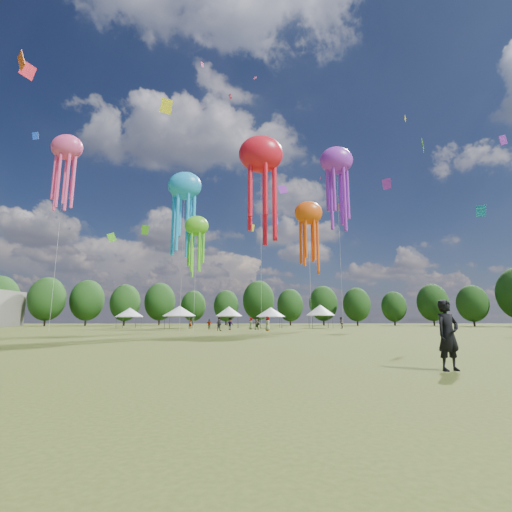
{
  "coord_description": "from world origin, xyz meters",
  "views": [
    {
      "loc": [
        0.85,
        -10.79,
        1.38
      ],
      "look_at": [
        1.62,
        15.0,
        6.0
      ],
      "focal_mm": 25.25,
      "sensor_mm": 36.0,
      "label": 1
    }
  ],
  "objects": [
    {
      "name": "ground",
      "position": [
        0.0,
        0.0,
        0.0
      ],
      "size": [
        300.0,
        300.0,
        0.0
      ],
      "primitive_type": "plane",
      "color": "#384416",
      "rests_on": "ground"
    },
    {
      "name": "observer_main",
      "position": [
        6.56,
        -0.63,
        0.98
      ],
      "size": [
        0.82,
        0.66,
        1.96
      ],
      "primitive_type": "imported",
      "rotation": [
        0.0,
        0.0,
        0.3
      ],
      "color": "black",
      "rests_on": "ground"
    },
    {
      "name": "spectator_near",
      "position": [
        -2.63,
        37.96,
        0.87
      ],
      "size": [
        1.05,
        0.98,
        1.73
      ],
      "primitive_type": "imported",
      "rotation": [
        0.0,
        0.0,
        2.65
      ],
      "color": "gray",
      "rests_on": "ground"
    },
    {
      "name": "spectators_far",
      "position": [
        3.57,
        44.99,
        0.88
      ],
      "size": [
        26.4,
        14.44,
        1.91
      ],
      "color": "gray",
      "rests_on": "ground"
    },
    {
      "name": "festival_tents",
      "position": [
        -2.77,
        54.44,
        2.95
      ],
      "size": [
        39.89,
        10.48,
        4.12
      ],
      "color": "#47474C",
      "rests_on": "ground"
    },
    {
      "name": "show_kites",
      "position": [
        2.91,
        39.22,
        21.34
      ],
      "size": [
        46.63,
        23.02,
        32.54
      ],
      "color": "#1C9FEE",
      "rests_on": "ground"
    },
    {
      "name": "small_kites",
      "position": [
        1.58,
        42.12,
        32.07
      ],
      "size": [
        68.71,
        65.64,
        43.28
      ],
      "color": "#1C9FEE",
      "rests_on": "ground"
    },
    {
      "name": "treeline",
      "position": [
        -3.87,
        62.51,
        6.54
      ],
      "size": [
        201.57,
        95.24,
        13.43
      ],
      "color": "#38281C",
      "rests_on": "ground"
    }
  ]
}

